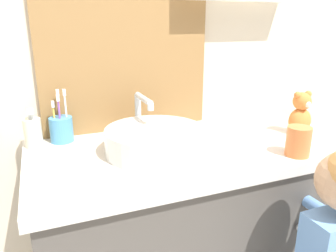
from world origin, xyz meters
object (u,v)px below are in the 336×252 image
Objects in this scene: soap_dispenser at (33,132)px; drinking_cup at (298,141)px; teddy_bear at (301,114)px; sink_basin at (155,139)px; toothbrush_holder at (61,128)px.

soap_dispenser reaches higher than drinking_cup.
teddy_bear is 1.71× the size of drinking_cup.
drinking_cup is at bearing -26.02° from sink_basin.
toothbrush_holder is 0.92m from teddy_bear.
toothbrush_holder is (-0.29, 0.22, 0.01)m from sink_basin.
toothbrush_holder is 1.15× the size of teddy_bear.
soap_dispenser is at bearing -168.25° from toothbrush_holder.
teddy_bear is at bearing -15.95° from toothbrush_holder.
drinking_cup is (0.71, -0.43, -0.00)m from toothbrush_holder.
teddy_bear is (0.59, -0.03, 0.03)m from sink_basin.
toothbrush_holder is at bearing 164.05° from teddy_bear.
teddy_bear is (0.98, -0.23, 0.03)m from soap_dispenser.
soap_dispenser is 1.00m from teddy_bear.
toothbrush_holder is at bearing 142.25° from sink_basin.
soap_dispenser is at bearing 153.16° from drinking_cup.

